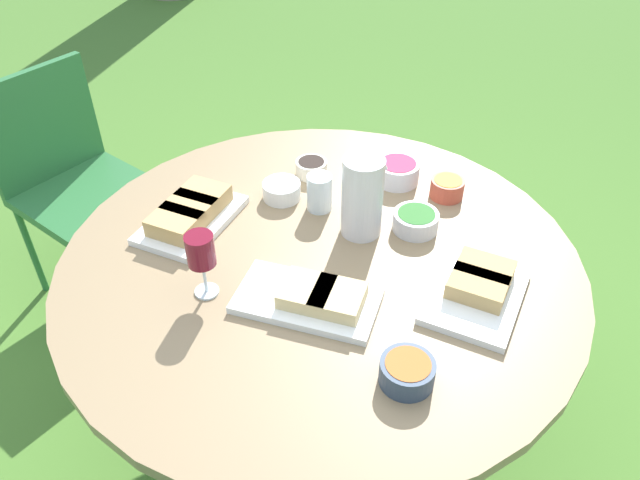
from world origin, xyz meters
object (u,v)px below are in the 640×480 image
(dining_table, at_px, (320,286))
(water_pitcher, at_px, (362,197))
(wine_glass, at_px, (201,253))
(chair_near_left, at_px, (70,171))

(dining_table, distance_m, water_pitcher, 0.27)
(water_pitcher, height_order, wine_glass, water_pitcher)
(chair_near_left, height_order, water_pitcher, water_pitcher)
(chair_near_left, relative_size, water_pitcher, 3.87)
(dining_table, xyz_separation_m, chair_near_left, (-0.73, 0.94, -0.11))
(chair_near_left, xyz_separation_m, water_pitcher, (0.87, -0.86, 0.33))
(chair_near_left, relative_size, wine_glass, 5.03)
(dining_table, distance_m, chair_near_left, 1.20)
(chair_near_left, distance_m, wine_glass, 1.14)
(dining_table, relative_size, wine_glass, 7.74)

